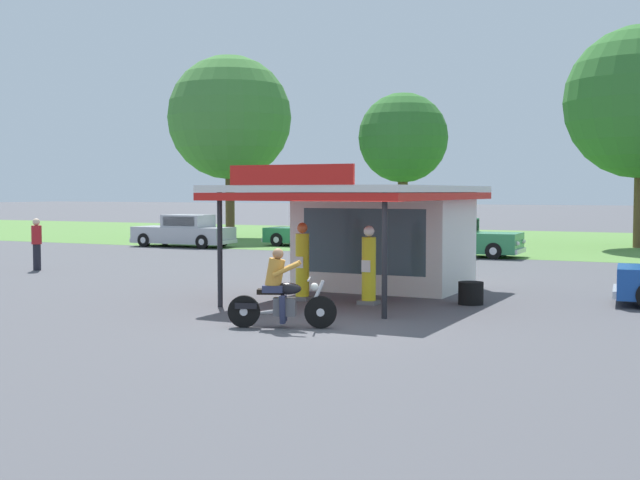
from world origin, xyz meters
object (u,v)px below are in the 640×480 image
object	(u,v)px
gas_pump_offside	(369,269)
bystander_strolling_foreground	(37,243)
motorcycle_with_rider	(280,295)
parked_car_back_row_left	(317,233)
spare_tire_stack	(471,293)
gas_pump_nearside	(302,265)
parked_car_back_row_centre	(184,232)
parked_car_back_row_centre_right	(454,239)

from	to	relation	value
gas_pump_offside	bystander_strolling_foreground	bearing A→B (deg)	167.68
motorcycle_with_rider	parked_car_back_row_left	distance (m)	24.32
motorcycle_with_rider	spare_tire_stack	distance (m)	5.57
gas_pump_nearside	spare_tire_stack	size ratio (longest dim) A/B	3.21
gas_pump_offside	motorcycle_with_rider	world-z (taller)	gas_pump_offside
gas_pump_nearside	parked_car_back_row_left	size ratio (longest dim) A/B	0.37
gas_pump_nearside	parked_car_back_row_centre	size ratio (longest dim) A/B	0.37
spare_tire_stack	gas_pump_offside	bearing A→B (deg)	-153.85
parked_car_back_row_left	parked_car_back_row_centre	distance (m)	6.44
gas_pump_offside	spare_tire_stack	bearing A→B (deg)	26.15
spare_tire_stack	parked_car_back_row_centre_right	bearing A→B (deg)	108.55
motorcycle_with_rider	parked_car_back_row_centre	size ratio (longest dim) A/B	0.40
gas_pump_nearside	spare_tire_stack	distance (m)	4.16
gas_pump_nearside	gas_pump_offside	size ratio (longest dim) A/B	1.02
gas_pump_offside	spare_tire_stack	distance (m)	2.51
gas_pump_nearside	parked_car_back_row_centre_right	world-z (taller)	gas_pump_nearside
gas_pump_offside	bystander_strolling_foreground	xyz separation A→B (m)	(-13.50, 2.95, 0.09)
parked_car_back_row_centre_right	bystander_strolling_foreground	bearing A→B (deg)	-131.71
bystander_strolling_foreground	spare_tire_stack	distance (m)	15.81
parked_car_back_row_centre	bystander_strolling_foreground	world-z (taller)	bystander_strolling_foreground
parked_car_back_row_centre_right	spare_tire_stack	bearing A→B (deg)	-71.45
parked_car_back_row_centre	bystander_strolling_foreground	size ratio (longest dim) A/B	2.90
spare_tire_stack	motorcycle_with_rider	bearing A→B (deg)	-115.90
parked_car_back_row_centre	spare_tire_stack	size ratio (longest dim) A/B	8.57
gas_pump_offside	parked_car_back_row_left	bearing A→B (deg)	119.76
parked_car_back_row_centre_right	spare_tire_stack	world-z (taller)	parked_car_back_row_centre_right
parked_car_back_row_centre	gas_pump_nearside	bearing A→B (deg)	-46.64
parked_car_back_row_left	parked_car_back_row_centre_right	xyz separation A→B (m)	(7.83, -2.95, 0.06)
motorcycle_with_rider	parked_car_back_row_centre	xyz separation A→B (m)	(-15.82, 19.05, 0.06)
gas_pump_nearside	bystander_strolling_foreground	xyz separation A→B (m)	(-11.72, 2.95, 0.06)
gas_pump_nearside	bystander_strolling_foreground	distance (m)	12.08
bystander_strolling_foreground	gas_pump_nearside	bearing A→B (deg)	-14.12
parked_car_back_row_centre_right	bystander_strolling_foreground	world-z (taller)	bystander_strolling_foreground
parked_car_back_row_centre_right	gas_pump_offside	bearing A→B (deg)	-80.45
motorcycle_with_rider	bystander_strolling_foreground	world-z (taller)	bystander_strolling_foreground
parked_car_back_row_centre_right	spare_tire_stack	distance (m)	14.93
parked_car_back_row_left	parked_car_back_row_centre_right	distance (m)	8.37
gas_pump_offside	motorcycle_with_rider	bearing A→B (deg)	-93.52
gas_pump_nearside	motorcycle_with_rider	distance (m)	4.23
gas_pump_offside	parked_car_back_row_centre	xyz separation A→B (m)	(-16.06, 15.12, -0.15)
gas_pump_nearside	parked_car_back_row_centre	world-z (taller)	gas_pump_nearside
gas_pump_nearside	parked_car_back_row_left	world-z (taller)	gas_pump_nearside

